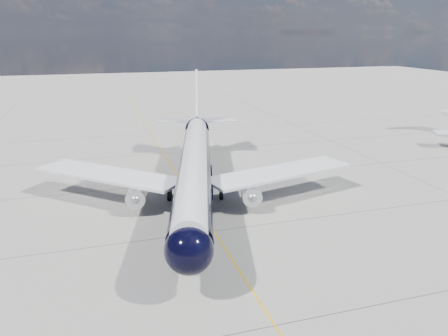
{
  "coord_description": "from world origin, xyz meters",
  "views": [
    {
      "loc": [
        -10.35,
        -27.34,
        18.51
      ],
      "look_at": [
        3.26,
        17.24,
        4.0
      ],
      "focal_mm": 35.0,
      "sensor_mm": 36.0,
      "label": 1
    }
  ],
  "objects": [
    {
      "name": "ground",
      "position": [
        0.0,
        30.0,
        0.0
      ],
      "size": [
        320.0,
        320.0,
        0.0
      ],
      "primitive_type": "plane",
      "color": "#99968E",
      "rests_on": "ground"
    },
    {
      "name": "taxiway_centerline",
      "position": [
        0.0,
        25.0,
        0.0
      ],
      "size": [
        0.16,
        160.0,
        0.01
      ],
      "primitive_type": "cube",
      "color": "#DC9F0B",
      "rests_on": "ground"
    },
    {
      "name": "main_airliner",
      "position": [
        0.32,
        18.97,
        4.11
      ],
      "size": [
        36.45,
        45.12,
        13.23
      ],
      "rotation": [
        0.0,
        0.0,
        -0.25
      ],
      "color": "black",
      "rests_on": "ground"
    }
  ]
}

